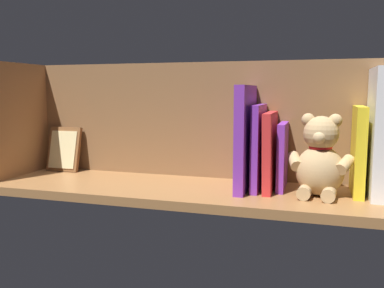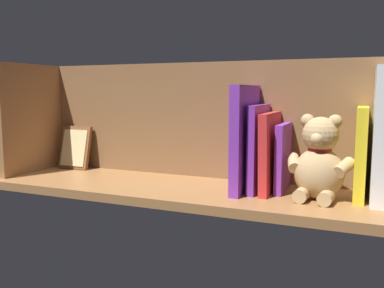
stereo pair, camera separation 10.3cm
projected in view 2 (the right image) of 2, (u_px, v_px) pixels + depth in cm
name	position (u px, v px, depth cm)	size (l,w,h in cm)	color
ground_plane	(192.00, 191.00, 104.17)	(108.05, 29.75, 2.20)	#9E6B3D
shelf_back_panel	(210.00, 120.00, 113.56)	(108.05, 1.50, 31.84)	brown
shelf_side_divider	(31.00, 118.00, 122.01)	(2.40, 23.75, 31.84)	#9E6B3D
book_0	(361.00, 153.00, 91.60)	(2.34, 14.41, 20.54)	yellow
teddy_bear	(319.00, 162.00, 91.30)	(15.29, 12.86, 18.94)	tan
book_1	(283.00, 157.00, 98.95)	(1.74, 13.43, 16.26)	purple
book_2	(270.00, 152.00, 98.36)	(1.99, 16.74, 18.88)	red
book_3	(259.00, 148.00, 99.58)	(1.80, 16.23, 20.72)	purple
book_4	(245.00, 138.00, 99.20)	(2.35, 18.98, 25.37)	purple
picture_frame_leaning	(75.00, 148.00, 127.90)	(10.32, 4.64, 13.35)	brown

